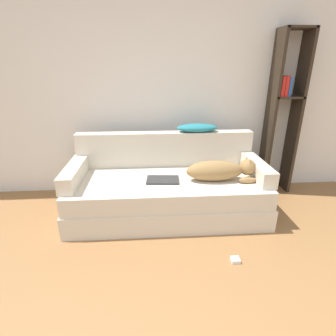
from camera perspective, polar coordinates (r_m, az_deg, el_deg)
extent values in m
cube|color=silver|center=(3.28, -1.45, 17.95)|extent=(7.54, 0.06, 2.70)
cube|color=beige|center=(2.94, -0.14, -7.65)|extent=(2.08, 0.92, 0.24)
cube|color=beige|center=(2.84, -0.13, -3.97)|extent=(2.04, 0.88, 0.19)
cube|color=beige|center=(3.10, -0.64, 4.17)|extent=(2.04, 0.15, 0.40)
cube|color=beige|center=(2.87, -19.73, -1.08)|extent=(0.15, 0.73, 0.17)
cube|color=beige|center=(2.99, 18.68, -0.08)|extent=(0.15, 0.73, 0.17)
ellipsoid|color=olive|center=(2.75, 10.14, -0.58)|extent=(0.59, 0.23, 0.21)
sphere|color=olive|center=(2.84, 16.93, 0.18)|extent=(0.17, 0.17, 0.17)
cone|color=olive|center=(2.78, 17.40, 1.06)|extent=(0.06, 0.06, 0.08)
cone|color=olive|center=(2.86, 16.75, 1.71)|extent=(0.06, 0.06, 0.08)
ellipsoid|color=olive|center=(2.79, 16.91, -2.58)|extent=(0.18, 0.06, 0.06)
cube|color=#2D2D30|center=(2.73, -1.17, -2.60)|extent=(0.35, 0.24, 0.02)
ellipsoid|color=teal|center=(3.08, 6.37, 8.70)|extent=(0.47, 0.22, 0.09)
cube|color=#2D2319|center=(3.47, 21.40, 10.38)|extent=(0.04, 0.26, 1.94)
cube|color=#2D2319|center=(3.61, 26.05, 10.09)|extent=(0.04, 0.26, 1.94)
cube|color=#2D2319|center=(3.51, 26.33, 25.68)|extent=(0.34, 0.26, 0.02)
cube|color=#2D2319|center=(3.51, 24.35, 13.95)|extent=(0.34, 0.26, 0.02)
cube|color=red|center=(3.43, 23.12, 16.10)|extent=(0.04, 0.20, 0.22)
cube|color=red|center=(3.45, 23.80, 16.05)|extent=(0.04, 0.20, 0.23)
cube|color=#234C93|center=(3.47, 24.40, 15.85)|extent=(0.03, 0.20, 0.21)
cube|color=silver|center=(2.41, 14.45, -18.80)|extent=(0.07, 0.07, 0.03)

